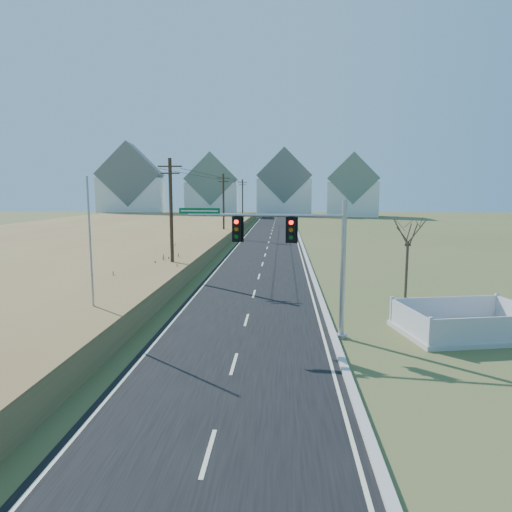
{
  "coord_description": "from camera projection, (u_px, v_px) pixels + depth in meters",
  "views": [
    {
      "loc": [
        1.83,
        -18.57,
        6.59
      ],
      "look_at": [
        0.5,
        3.79,
        3.4
      ],
      "focal_mm": 32.0,
      "sensor_mm": 36.0,
      "label": 1
    }
  ],
  "objects": [
    {
      "name": "ground",
      "position": [
        239.0,
        347.0,
        19.39
      ],
      "size": [
        260.0,
        260.0,
        0.0
      ],
      "primitive_type": "plane",
      "color": "#4D5328",
      "rests_on": "ground"
    },
    {
      "name": "condo_n",
      "position": [
        284.0,
        188.0,
        128.89
      ],
      "size": [
        15.27,
        10.2,
        18.54
      ],
      "color": "silver",
      "rests_on": "ground"
    },
    {
      "name": "condo_ne",
      "position": [
        352.0,
        190.0,
        120.03
      ],
      "size": [
        14.12,
        10.51,
        16.52
      ],
      "rotation": [
        0.0,
        0.0,
        -0.1
      ],
      "color": "silver",
      "rests_on": "ground"
    },
    {
      "name": "flagpole",
      "position": [
        92.0,
        272.0,
        20.97
      ],
      "size": [
        0.33,
        0.33,
        7.26
      ],
      "color": "#B7B5AD",
      "rests_on": "ground"
    },
    {
      "name": "fence_enclosure",
      "position": [
        466.0,
        329.0,
        21.15
      ],
      "size": [
        6.56,
        5.09,
        1.34
      ],
      "rotation": [
        0.0,
        0.0,
        0.19
      ],
      "color": "#B7B5AD",
      "rests_on": "ground"
    },
    {
      "name": "utility_pole_near",
      "position": [
        171.0,
        217.0,
        33.94
      ],
      "size": [
        1.8,
        0.26,
        9.0
      ],
      "color": "#422D1E",
      "rests_on": "ground"
    },
    {
      "name": "condo_nnw",
      "position": [
        212.0,
        190.0,
        126.21
      ],
      "size": [
        14.93,
        11.17,
        17.03
      ],
      "rotation": [
        0.0,
        0.0,
        0.07
      ],
      "color": "silver",
      "rests_on": "ground"
    },
    {
      "name": "utility_pole_far",
      "position": [
        243.0,
        201.0,
        93.23
      ],
      "size": [
        1.8,
        0.26,
        9.0
      ],
      "color": "#422D1E",
      "rests_on": "ground"
    },
    {
      "name": "open_sign",
      "position": [
        417.0,
        330.0,
        20.81
      ],
      "size": [
        0.46,
        0.26,
        0.6
      ],
      "rotation": [
        0.0,
        0.0,
        -0.46
      ],
      "color": "white",
      "rests_on": "ground"
    },
    {
      "name": "utility_pole_mid",
      "position": [
        224.0,
        205.0,
        63.58
      ],
      "size": [
        1.8,
        0.26,
        9.0
      ],
      "color": "#422D1E",
      "rests_on": "ground"
    },
    {
      "name": "condo_nw",
      "position": [
        131.0,
        187.0,
        119.37
      ],
      "size": [
        17.69,
        13.38,
        19.05
      ],
      "rotation": [
        0.0,
        0.0,
        0.14
      ],
      "color": "silver",
      "rests_on": "ground"
    },
    {
      "name": "curb",
      "position": [
        298.0,
        235.0,
        68.54
      ],
      "size": [
        0.3,
        180.0,
        0.18
      ],
      "primitive_type": "cube",
      "color": "#B2AFA8",
      "rests_on": "ground"
    },
    {
      "name": "traffic_signal_mast",
      "position": [
        302.0,
        251.0,
        20.43
      ],
      "size": [
        7.77,
        1.18,
        6.22
      ],
      "rotation": [
        0.0,
        0.0,
        -0.12
      ],
      "color": "#9EA0A5",
      "rests_on": "ground"
    },
    {
      "name": "bare_tree",
      "position": [
        408.0,
        230.0,
        26.6
      ],
      "size": [
        2.02,
        2.02,
        5.36
      ],
      "color": "#4C3F33",
      "rests_on": "ground"
    },
    {
      "name": "road",
      "position": [
        271.0,
        235.0,
        68.8
      ],
      "size": [
        8.0,
        180.0,
        0.06
      ],
      "primitive_type": "cube",
      "color": "black",
      "rests_on": "ground"
    },
    {
      "name": "reed_marsh",
      "position": [
        88.0,
        237.0,
        60.24
      ],
      "size": [
        38.0,
        110.0,
        1.3
      ],
      "primitive_type": "cube",
      "color": "olive",
      "rests_on": "ground"
    }
  ]
}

